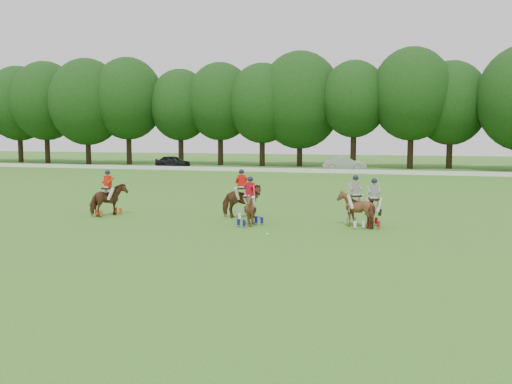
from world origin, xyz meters
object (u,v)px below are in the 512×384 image
(car_left, at_px, (173,161))
(polo_red_b, at_px, (242,201))
(polo_stripe_a, at_px, (374,210))
(polo_red_a, at_px, (108,199))
(polo_ball, at_px, (267,234))
(car_mid, at_px, (344,164))
(polo_red_c, at_px, (250,209))
(polo_stripe_b, at_px, (355,208))

(car_left, xyz_separation_m, polo_red_b, (21.00, -37.75, 0.15))
(car_left, height_order, polo_stripe_a, polo_stripe_a)
(polo_red_a, relative_size, polo_ball, 25.86)
(polo_red_a, distance_m, polo_ball, 9.68)
(car_mid, bearing_deg, polo_red_a, 156.12)
(polo_red_c, xyz_separation_m, polo_stripe_a, (5.36, 1.26, -0.02))
(car_left, height_order, polo_red_c, polo_red_c)
(polo_red_b, distance_m, polo_red_c, 2.26)
(car_mid, xyz_separation_m, polo_red_a, (-6.71, -38.74, 0.05))
(car_mid, distance_m, polo_red_c, 39.76)
(car_left, xyz_separation_m, polo_stripe_b, (26.61, -38.67, 0.10))
(polo_red_c, distance_m, polo_ball, 2.55)
(car_left, relative_size, polo_red_b, 1.78)
(polo_stripe_b, bearing_deg, polo_red_b, 170.72)
(car_left, bearing_deg, car_mid, -88.03)
(polo_red_c, distance_m, polo_stripe_b, 4.69)
(polo_red_b, bearing_deg, polo_red_c, -62.13)
(polo_red_a, distance_m, polo_red_b, 6.83)
(polo_red_b, height_order, polo_stripe_b, polo_red_b)
(polo_red_b, xyz_separation_m, polo_ball, (2.40, -4.02, -0.84))
(polo_ball, bearing_deg, polo_red_b, 120.83)
(car_left, xyz_separation_m, polo_stripe_a, (27.41, -38.48, 0.05))
(polo_ball, bearing_deg, polo_stripe_a, 39.34)
(polo_red_a, bearing_deg, polo_red_b, 8.32)
(car_mid, xyz_separation_m, polo_ball, (2.45, -41.77, -0.74))
(polo_red_a, height_order, polo_ball, polo_red_a)
(polo_red_c, bearing_deg, car_left, 119.02)
(polo_red_b, distance_m, polo_stripe_a, 6.46)
(polo_ball, bearing_deg, car_mid, 93.36)
(car_left, relative_size, car_mid, 0.90)
(polo_red_a, height_order, polo_red_b, polo_red_b)
(polo_red_a, relative_size, polo_red_b, 0.96)
(polo_stripe_b, bearing_deg, car_mid, 98.34)
(polo_red_a, bearing_deg, polo_stripe_b, 0.33)
(car_left, distance_m, polo_red_a, 41.28)
(car_left, distance_m, polo_red_c, 45.45)
(polo_red_b, distance_m, polo_ball, 4.76)
(car_mid, xyz_separation_m, polo_red_b, (0.05, -37.75, 0.10))
(polo_stripe_a, height_order, polo_ball, polo_stripe_a)
(car_mid, distance_m, polo_stripe_b, 39.09)
(car_left, height_order, polo_red_b, polo_red_b)
(car_left, relative_size, polo_red_c, 1.92)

